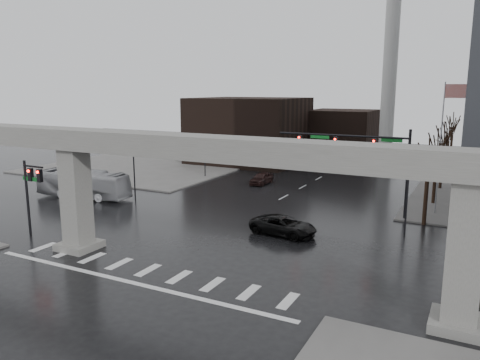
% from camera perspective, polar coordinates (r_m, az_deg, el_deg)
% --- Properties ---
extents(ground, '(160.00, 160.00, 0.00)m').
position_cam_1_polar(ground, '(31.74, -10.01, -10.17)').
color(ground, black).
rests_on(ground, ground).
extents(sidewalk_nw, '(28.00, 36.00, 0.15)m').
position_cam_1_polar(sidewalk_nw, '(74.88, -9.23, 2.25)').
color(sidewalk_nw, slate).
rests_on(sidewalk_nw, ground).
extents(elevated_guideway, '(48.00, 2.60, 8.70)m').
position_cam_1_polar(elevated_guideway, '(29.21, -8.48, 2.03)').
color(elevated_guideway, gray).
rests_on(elevated_guideway, ground).
extents(building_far_left, '(16.00, 14.00, 10.00)m').
position_cam_1_polar(building_far_left, '(73.15, 1.11, 6.07)').
color(building_far_left, black).
rests_on(building_far_left, ground).
extents(building_far_mid, '(10.00, 10.00, 8.00)m').
position_cam_1_polar(building_far_mid, '(78.38, 12.33, 5.42)').
color(building_far_mid, black).
rests_on(building_far_mid, ground).
extents(smokestack, '(3.60, 3.60, 30.00)m').
position_cam_1_polar(smokestack, '(70.46, 17.76, 12.16)').
color(smokestack, beige).
rests_on(smokestack, ground).
extents(signal_mast_arm, '(12.12, 0.43, 8.00)m').
position_cam_1_polar(signal_mast_arm, '(43.52, 14.92, 3.34)').
color(signal_mast_arm, black).
rests_on(signal_mast_arm, ground).
extents(signal_left_pole, '(2.30, 0.30, 6.00)m').
position_cam_1_polar(signal_left_pole, '(39.38, -24.11, -0.64)').
color(signal_left_pole, black).
rests_on(signal_left_pole, ground).
extents(flagpole_assembly, '(2.06, 0.12, 12.00)m').
position_cam_1_polar(flagpole_assembly, '(45.63, 23.69, 5.28)').
color(flagpole_assembly, silver).
rests_on(flagpole_assembly, ground).
extents(lamp_right_0, '(1.22, 0.32, 5.11)m').
position_cam_1_polar(lamp_right_0, '(38.50, 19.73, -1.48)').
color(lamp_right_0, black).
rests_on(lamp_right_0, ground).
extents(lamp_right_1, '(1.22, 0.32, 5.11)m').
position_cam_1_polar(lamp_right_1, '(52.20, 21.85, 1.54)').
color(lamp_right_1, black).
rests_on(lamp_right_1, ground).
extents(lamp_right_2, '(1.22, 0.32, 5.11)m').
position_cam_1_polar(lamp_right_2, '(66.02, 23.08, 3.30)').
color(lamp_right_2, black).
rests_on(lamp_right_2, ground).
extents(lamp_left_0, '(1.22, 0.32, 5.11)m').
position_cam_1_polar(lamp_left_0, '(49.64, -12.81, 1.61)').
color(lamp_left_0, black).
rests_on(lamp_left_0, ground).
extents(lamp_left_1, '(1.22, 0.32, 5.11)m').
position_cam_1_polar(lamp_left_1, '(60.88, -4.31, 3.57)').
color(lamp_left_1, black).
rests_on(lamp_left_1, ground).
extents(lamp_left_2, '(1.22, 0.32, 5.11)m').
position_cam_1_polar(lamp_left_2, '(73.08, 1.46, 4.86)').
color(lamp_left_2, black).
rests_on(lamp_left_2, ground).
extents(tree_right_0, '(1.09, 1.58, 7.50)m').
position_cam_1_polar(tree_right_0, '(42.44, 21.79, -1.45)').
color(tree_right_0, black).
rests_on(tree_right_0, ground).
extents(tree_right_1, '(1.09, 1.61, 7.67)m').
position_cam_1_polar(tree_right_1, '(50.26, 22.73, 0.41)').
color(tree_right_1, black).
rests_on(tree_right_1, ground).
extents(tree_right_2, '(1.10, 1.63, 7.85)m').
position_cam_1_polar(tree_right_2, '(58.13, 23.42, 1.77)').
color(tree_right_2, black).
rests_on(tree_right_2, ground).
extents(tree_right_3, '(1.11, 1.66, 8.02)m').
position_cam_1_polar(tree_right_3, '(66.03, 23.94, 2.80)').
color(tree_right_3, black).
rests_on(tree_right_3, ground).
extents(tree_right_4, '(1.12, 1.69, 8.19)m').
position_cam_1_polar(tree_right_4, '(73.96, 24.36, 3.61)').
color(tree_right_4, black).
rests_on(tree_right_4, ground).
extents(pickup_truck, '(5.66, 3.14, 1.50)m').
position_cam_1_polar(pickup_truck, '(37.37, 5.30, -5.55)').
color(pickup_truck, black).
rests_on(pickup_truck, ground).
extents(city_bus, '(10.78, 3.53, 2.95)m').
position_cam_1_polar(city_bus, '(52.13, -18.58, -0.49)').
color(city_bus, '#A4A4A9').
rests_on(city_bus, ground).
extents(far_car, '(1.74, 4.23, 1.43)m').
position_cam_1_polar(far_car, '(56.74, 2.65, 0.22)').
color(far_car, black).
rests_on(far_car, ground).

